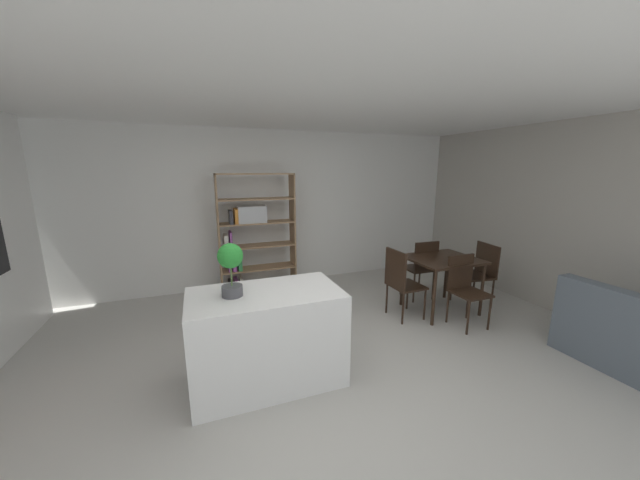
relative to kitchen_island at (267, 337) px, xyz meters
The scene contains 12 objects.
ground_plane 0.68m from the kitchen_island, 15.90° to the right, with size 10.19×10.19×0.00m, color beige.
ceiling_slab 2.28m from the kitchen_island, 15.90° to the right, with size 7.40×5.84×0.06m.
back_partition 2.93m from the kitchen_island, 79.82° to the left, with size 7.40×0.06×2.64m, color white.
right_partition_gray 4.26m from the kitchen_island, ahead, with size 0.06×5.84×2.64m, color #B2ADA3.
kitchen_island is the anchor object (origin of this frame).
potted_plant_on_island 0.80m from the kitchen_island, behind, with size 0.22×0.22×0.48m.
open_bookshelf 2.45m from the kitchen_island, 84.04° to the left, with size 1.21×0.33×1.93m.
dining_table 2.74m from the kitchen_island, 14.91° to the left, with size 0.93×0.82×0.78m.
dining_chair_window_side 3.40m from the kitchen_island, 11.68° to the left, with size 0.52×0.52×0.92m.
dining_chair_near 2.65m from the kitchen_island, ahead, with size 0.40×0.41×0.91m.
dining_chair_far 2.87m from the kitchen_island, 23.32° to the left, with size 0.42×0.43×0.94m.
dining_chair_island_side 2.08m from the kitchen_island, 19.72° to the left, with size 0.42×0.45×0.96m.
Camera 1 is at (-1.01, -2.66, 1.99)m, focal length 18.26 mm.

